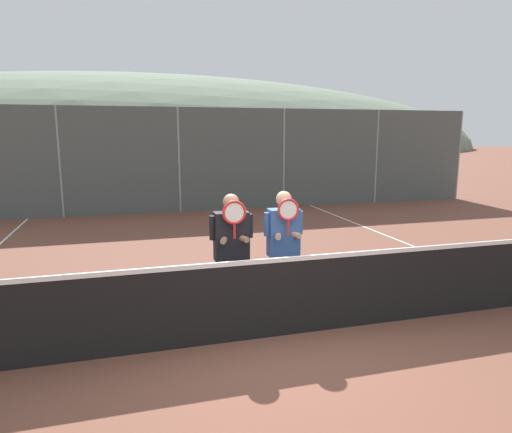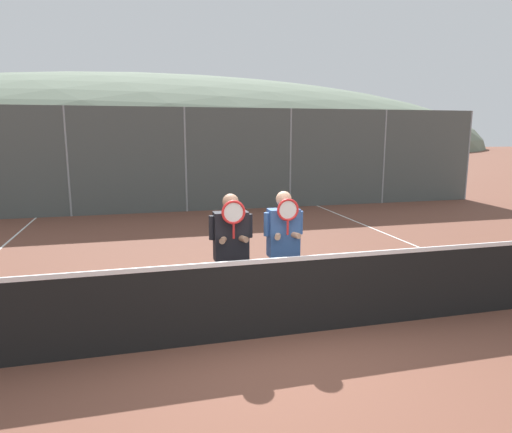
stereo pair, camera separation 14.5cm
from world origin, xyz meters
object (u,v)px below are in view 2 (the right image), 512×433
player_center_left (283,242)px  car_left_of_center (164,178)px  car_far_left (4,182)px  car_center (302,173)px  player_leftmost (231,246)px

player_center_left → car_left_of_center: player_center_left is taller
car_far_left → car_center: car_center is taller
car_left_of_center → car_far_left: bearing=-179.5°
player_leftmost → player_center_left: bearing=0.3°
player_center_left → car_far_left: (-6.11, 10.69, -0.13)m
player_leftmost → car_center: bearing=65.2°
player_center_left → player_leftmost: bearing=-179.7°
player_leftmost → car_center: car_center is taller
player_center_left → car_left_of_center: size_ratio=0.38×
car_far_left → car_center: bearing=0.5°
player_center_left → car_center: bearing=68.5°
player_leftmost → car_far_left: (-5.39, 10.69, -0.13)m
car_far_left → car_left_of_center: (5.15, 0.04, -0.01)m
car_left_of_center → car_center: (5.22, 0.05, 0.05)m
player_center_left → car_center: car_center is taller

